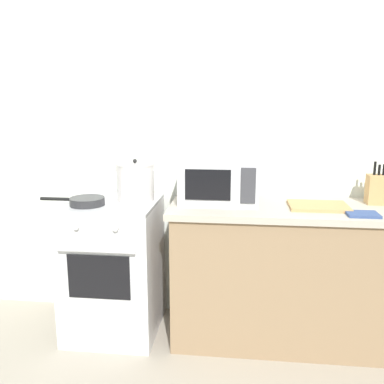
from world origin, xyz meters
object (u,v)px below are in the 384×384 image
object	(u,v)px
stock_pot	(135,182)
oven_mitt	(362,214)
microwave	(219,180)
stove	(114,267)
knife_block	(377,189)
cutting_board	(318,206)
frying_pan	(86,201)

from	to	relation	value
stock_pot	oven_mitt	world-z (taller)	stock_pot
stock_pot	microwave	world-z (taller)	microwave
stove	knife_block	world-z (taller)	knife_block
cutting_board	knife_block	xyz separation A→B (m)	(0.39, 0.14, 0.09)
stock_pot	cutting_board	xyz separation A→B (m)	(1.18, -0.08, -0.12)
stove	stock_pot	world-z (taller)	stock_pot
frying_pan	microwave	distance (m)	0.87
stock_pot	microwave	size ratio (longest dim) A/B	0.68
microwave	oven_mitt	bearing A→B (deg)	-15.69
knife_block	stock_pot	bearing A→B (deg)	-177.67
microwave	oven_mitt	distance (m)	0.89
stock_pot	microwave	distance (m)	0.56
stock_pot	cutting_board	size ratio (longest dim) A/B	0.94
oven_mitt	stock_pot	bearing A→B (deg)	170.47
microwave	knife_block	size ratio (longest dim) A/B	1.81
knife_block	oven_mitt	xyz separation A→B (m)	(-0.17, -0.30, -0.09)
frying_pan	microwave	bearing A→B (deg)	12.19
stove	microwave	size ratio (longest dim) A/B	1.84
microwave	cutting_board	world-z (taller)	microwave
stock_pot	microwave	xyz separation A→B (m)	(0.56, 0.00, 0.02)
stove	frying_pan	world-z (taller)	frying_pan
knife_block	oven_mitt	world-z (taller)	knife_block
stock_pot	cutting_board	bearing A→B (deg)	-3.68
oven_mitt	cutting_board	bearing A→B (deg)	144.21
cutting_board	oven_mitt	xyz separation A→B (m)	(0.22, -0.16, -0.00)
frying_pan	knife_block	world-z (taller)	knife_block
microwave	oven_mitt	size ratio (longest dim) A/B	2.78
microwave	knife_block	distance (m)	1.02
knife_block	oven_mitt	size ratio (longest dim) A/B	1.53
frying_pan	oven_mitt	bearing A→B (deg)	-1.93
knife_block	frying_pan	bearing A→B (deg)	-172.52
stove	cutting_board	distance (m)	1.41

